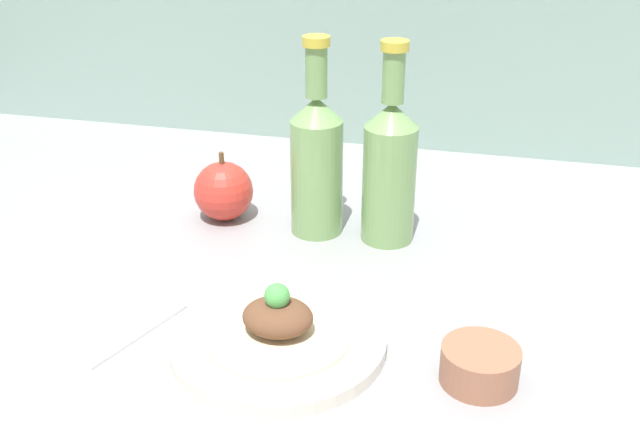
{
  "coord_description": "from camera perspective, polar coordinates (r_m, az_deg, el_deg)",
  "views": [
    {
      "loc": [
        12.56,
        -72.27,
        46.92
      ],
      "look_at": [
        -5.95,
        3.49,
        9.36
      ],
      "focal_mm": 42.0,
      "sensor_mm": 36.0,
      "label": 1
    }
  ],
  "objects": [
    {
      "name": "cider_bottle_left",
      "position": [
        0.99,
        -0.27,
        4.1
      ],
      "size": [
        7.01,
        7.01,
        26.74
      ],
      "color": "#729E5B",
      "rests_on": "ground_plane"
    },
    {
      "name": "plate",
      "position": [
        0.8,
        -3.19,
        -9.52
      ],
      "size": [
        22.74,
        22.74,
        1.86
      ],
      "color": "silver",
      "rests_on": "ground_plane"
    },
    {
      "name": "dipping_bowl",
      "position": [
        0.76,
        12.08,
        -11.23
      ],
      "size": [
        7.75,
        7.75,
        3.83
      ],
      "color": "#996047",
      "rests_on": "ground_plane"
    },
    {
      "name": "ground_plane",
      "position": [
        0.88,
        3.25,
        -8.03
      ],
      "size": [
        180.0,
        110.0,
        4.0
      ],
      "primitive_type": "cube",
      "color": "gray"
    },
    {
      "name": "apple",
      "position": [
        1.06,
        -7.37,
        1.71
      ],
      "size": [
        8.36,
        8.36,
        9.96
      ],
      "color": "red",
      "rests_on": "ground_plane"
    },
    {
      "name": "plated_food",
      "position": [
        0.78,
        -3.23,
        -8.19
      ],
      "size": [
        15.66,
        15.66,
        6.09
      ],
      "color": "beige",
      "rests_on": "plate"
    },
    {
      "name": "napkin",
      "position": [
        0.89,
        -17.42,
        -6.95
      ],
      "size": [
        21.62,
        19.2,
        0.8
      ],
      "color": "white",
      "rests_on": "ground_plane"
    },
    {
      "name": "cider_bottle_right",
      "position": [
        0.97,
        5.44,
        3.57
      ],
      "size": [
        7.01,
        7.01,
        26.74
      ],
      "color": "#729E5B",
      "rests_on": "ground_plane"
    }
  ]
}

